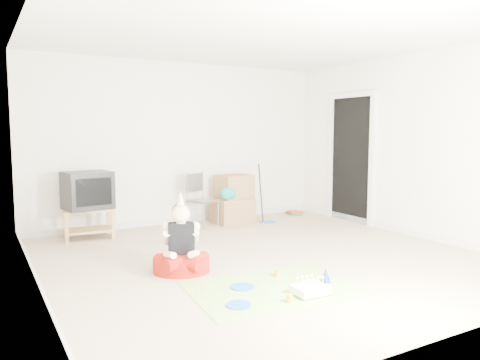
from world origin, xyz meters
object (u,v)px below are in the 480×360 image
seated_woman (181,254)px  birthday_cake (310,290)px  tv_stand (88,221)px  crt_tv (87,190)px  folding_chair (203,200)px  cardboard_boxes (233,200)px

seated_woman → birthday_cake: size_ratio=2.77×
tv_stand → birthday_cake: bearing=-69.2°
crt_tv → birthday_cake: size_ratio=1.93×
folding_chair → birthday_cake: 3.33m
cardboard_boxes → birthday_cake: (-1.03, -3.34, -0.33)m
tv_stand → birthday_cake: 3.60m
tv_stand → birthday_cake: size_ratio=2.23×
crt_tv → cardboard_boxes: crt_tv is taller
crt_tv → birthday_cake: (1.28, -3.36, -0.64)m
crt_tv → tv_stand: bearing=-98.8°
crt_tv → cardboard_boxes: size_ratio=0.77×
tv_stand → seated_woman: seated_woman is taller
cardboard_boxes → folding_chair: bearing=-173.3°
crt_tv → seated_woman: crt_tv is taller
cardboard_boxes → seated_woman: size_ratio=0.90×
tv_stand → birthday_cake: (1.28, -3.36, -0.21)m
cardboard_boxes → tv_stand: bearing=179.6°
tv_stand → crt_tv: bearing=90.0°
seated_woman → birthday_cake: (0.75, -1.25, -0.15)m
tv_stand → cardboard_boxes: size_ratio=0.89×
crt_tv → folding_chair: (1.73, -0.08, -0.26)m
seated_woman → birthday_cake: bearing=-58.8°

